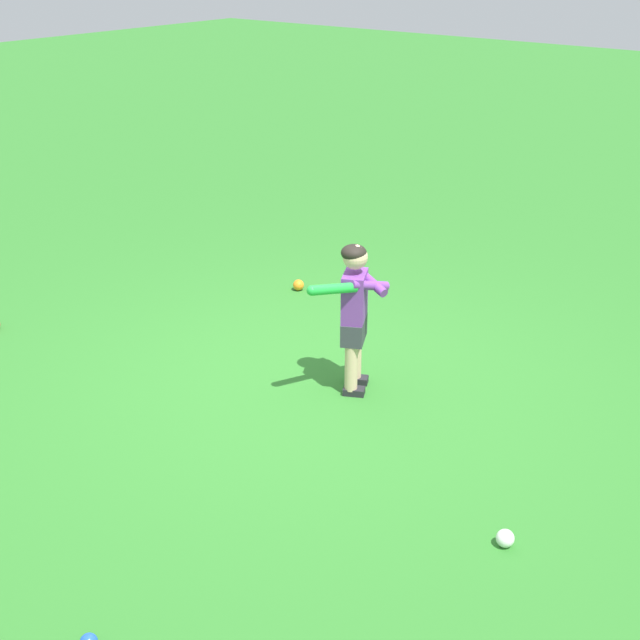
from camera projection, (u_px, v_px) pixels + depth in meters
name	position (u px, v px, depth m)	size (l,w,h in m)	color
ground_plane	(309.00, 378.00, 6.32)	(40.00, 40.00, 0.00)	#2D7528
child_batter	(354.00, 305.00, 5.91)	(0.61, 0.36, 1.08)	#232328
play_ball_far_left	(505.00, 538.00, 4.58)	(0.10, 0.10, 0.10)	white
play_ball_by_bucket	(298.00, 285.00, 7.84)	(0.10, 0.10, 0.10)	orange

